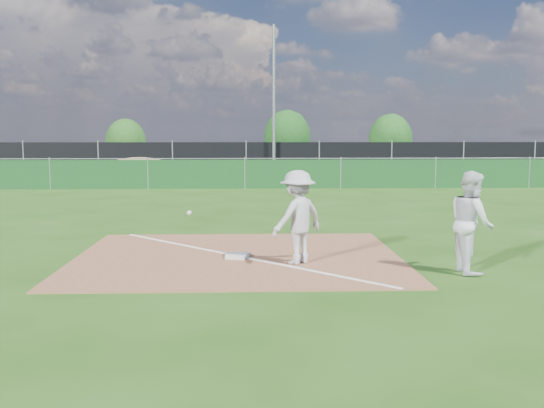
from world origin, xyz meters
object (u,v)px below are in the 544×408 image
Objects in this scene: first_base at (237,256)px; tree_right at (390,138)px; light_pole at (274,101)px; play_at_first at (298,217)px; car_left at (180,157)px; runner at (471,222)px; car_mid at (238,158)px; tree_mid at (287,136)px; car_right at (298,158)px; tree_left at (126,141)px.

tree_right is at bearing 72.45° from first_base.
play_at_first is (-0.44, -22.33, -3.16)m from light_pole.
light_pole reaches higher than car_left.
light_pole is 23.40m from runner.
tree_mid is at bearing -23.93° from car_mid.
runner is at bearing -17.42° from first_base.
tree_right reaches higher than play_at_first.
first_base is at bearing 71.61° from runner.
play_at_first is at bearing 74.57° from runner.
tree_left is (-11.86, 5.07, 0.96)m from car_right.
runner reaches higher than first_base.
tree_right is (8.94, 11.20, -2.10)m from light_pole.
tree_left is (-4.44, 5.52, 0.89)m from car_left.
light_pole is 2.42× the size of tree_left.
light_pole is 22.17× the size of first_base.
play_at_first reaches higher than car_left.
car_left is 7.44m from car_right.
car_left is 3.81m from car_mid.
tree_mid is (-0.31, 5.99, 1.30)m from car_right.
light_pole is 1.74× the size of car_mid.
tree_left is (-12.51, 33.78, 0.85)m from runner.
light_pole reaches higher than car_mid.
tree_mid is (-0.95, 34.69, 1.20)m from runner.
car_mid is at bearing -147.08° from tree_right.
light_pole is 14.92m from tree_left.
play_at_first is 0.54× the size of car_mid.
first_base is 33.66m from tree_mid.
first_base is 34.70m from tree_right.
car_right is 1.53× the size of tree_left.
car_right is (2.17, 27.98, -0.10)m from play_at_first.
tree_mid is 1.08× the size of tree_right.
runner reaches higher than play_at_first.
tree_mid is at bearing -69.35° from car_left.
tree_mid is (7.12, 6.44, 1.24)m from car_left.
play_at_first reaches higher than car_mid.
runner is at bearing -155.73° from car_right.
play_at_first reaches higher than first_base.
light_pole reaches higher than play_at_first.
tree_left is (-9.69, 33.05, 0.86)m from play_at_first.
tree_right reaches higher than car_right.
car_right reaches higher than first_base.
runner is 0.46× the size of tree_right.
first_base is 0.10× the size of tree_right.
car_left is at bearing 98.79° from first_base.
play_at_first is at bearing -175.71° from car_mid.
car_mid is 1.15× the size of tree_mid.
light_pole reaches higher than tree_mid.
tree_mid reaches higher than car_left.
first_base is at bearing -75.18° from tree_left.
tree_mid reaches higher than tree_right.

